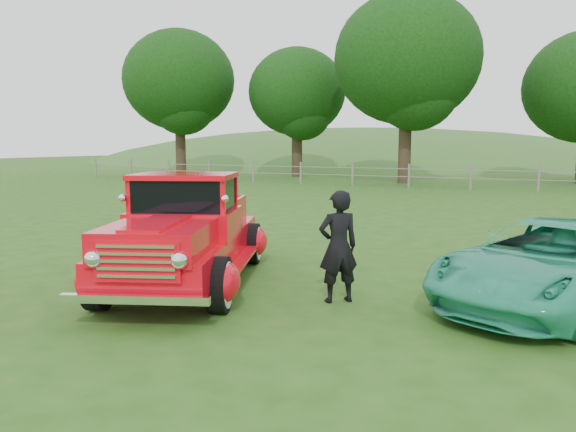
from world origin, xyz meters
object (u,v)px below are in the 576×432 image
at_px(tree_mid_west, 297,92).
at_px(teal_sedan, 551,264).
at_px(tree_near_west, 407,59).
at_px(tree_far_west, 179,81).
at_px(red_pickup, 187,235).
at_px(man, 338,247).

relative_size(tree_mid_west, teal_sedan, 1.98).
xyz_separation_m(tree_near_west, teal_sedan, (7.75, -22.75, -6.20)).
xyz_separation_m(tree_far_west, teal_sedan, (23.75, -23.75, -5.89)).
bearing_deg(red_pickup, tree_far_west, 105.43).
relative_size(red_pickup, teal_sedan, 1.24).
xyz_separation_m(tree_mid_west, man, (13.02, -26.86, -4.75)).
xyz_separation_m(tree_mid_west, red_pickup, (10.46, -26.92, -4.75)).
bearing_deg(tree_far_west, tree_near_west, -3.58).
height_order(tree_mid_west, man, tree_mid_west).
height_order(tree_far_west, red_pickup, tree_far_west).
relative_size(tree_near_west, red_pickup, 1.97).
relative_size(tree_mid_west, tree_near_west, 0.81).
distance_m(red_pickup, man, 2.56).
bearing_deg(tree_far_west, tree_mid_west, 14.04).
bearing_deg(tree_mid_west, tree_near_west, -20.56).
distance_m(tree_far_west, red_pickup, 31.53).
bearing_deg(tree_near_west, teal_sedan, -71.20).
bearing_deg(red_pickup, tree_mid_west, 90.13).
height_order(tree_far_west, man, tree_far_west).
distance_m(tree_mid_west, red_pickup, 29.27).
relative_size(tree_near_west, man, 6.51).
height_order(red_pickup, teal_sedan, red_pickup).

